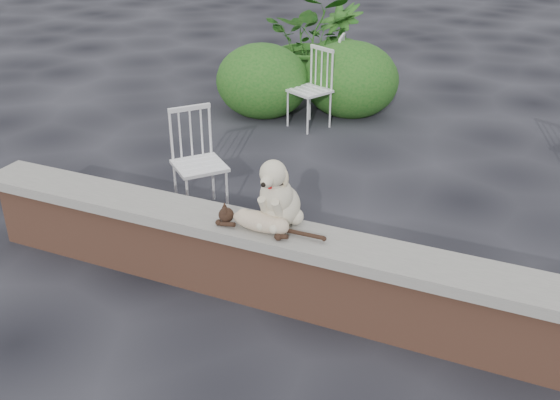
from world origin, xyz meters
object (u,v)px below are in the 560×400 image
at_px(potted_plant_a, 311,41).
at_px(chair_b, 309,89).
at_px(chair_e, 355,74).
at_px(cat, 260,220).
at_px(dog, 281,189).
at_px(potted_plant_b, 339,48).
at_px(chair_a, 199,164).

bearing_deg(potted_plant_a, chair_b, -68.90).
distance_m(chair_b, potted_plant_a, 1.61).
bearing_deg(chair_b, chair_e, 97.61).
relative_size(chair_e, chair_b, 1.00).
bearing_deg(potted_plant_a, cat, -72.16).
height_order(chair_b, potted_plant_a, potted_plant_a).
xyz_separation_m(dog, chair_e, (-0.81, 4.17, -0.37)).
bearing_deg(potted_plant_b, chair_e, -57.39).
distance_m(chair_a, potted_plant_b, 4.06).
relative_size(dog, cat, 0.57).
distance_m(cat, chair_e, 4.39).
bearing_deg(chair_a, potted_plant_b, 42.47).
bearing_deg(chair_a, chair_b, 39.09).
bearing_deg(cat, chair_e, 101.84).
bearing_deg(chair_e, cat, 179.19).
relative_size(chair_a, potted_plant_a, 0.70).
bearing_deg(potted_plant_b, cat, -76.54).
bearing_deg(potted_plant_b, dog, -75.28).
relative_size(dog, chair_a, 0.55).
height_order(chair_e, potted_plant_b, potted_plant_b).
relative_size(potted_plant_a, potted_plant_b, 1.13).
relative_size(dog, potted_plant_b, 0.44).
distance_m(potted_plant_a, potted_plant_b, 0.41).
distance_m(cat, potted_plant_b, 5.22).
bearing_deg(dog, chair_a, 145.34).
distance_m(chair_e, potted_plant_b, 0.91).
height_order(chair_b, potted_plant_b, potted_plant_b).
bearing_deg(chair_a, dog, -86.25).
distance_m(cat, chair_b, 3.62).
xyz_separation_m(chair_e, chair_b, (-0.29, -0.86, 0.00)).
distance_m(dog, chair_e, 4.27).
relative_size(chair_e, chair_a, 1.00).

